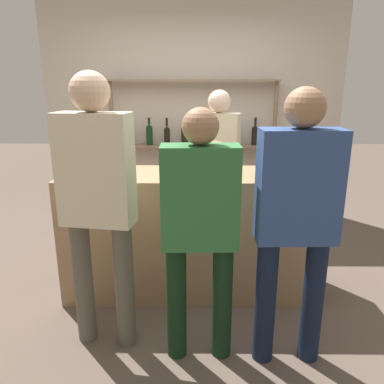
# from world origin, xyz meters

# --- Properties ---
(ground_plane) EXTENTS (16.00, 16.00, 0.00)m
(ground_plane) POSITION_xyz_m (0.00, 0.00, 0.00)
(ground_plane) COLOR brown
(bar_counter) EXTENTS (2.06, 0.60, 1.02)m
(bar_counter) POSITION_xyz_m (0.00, 0.00, 0.51)
(bar_counter) COLOR #997551
(bar_counter) RESTS_ON ground_plane
(back_wall) EXTENTS (3.66, 0.12, 2.80)m
(back_wall) POSITION_xyz_m (0.00, 1.90, 1.40)
(back_wall) COLOR beige
(back_wall) RESTS_ON ground_plane
(back_shelf) EXTENTS (2.03, 0.18, 1.75)m
(back_shelf) POSITION_xyz_m (0.01, 1.72, 1.15)
(back_shelf) COLOR #897056
(back_shelf) RESTS_ON ground_plane
(counter_bottle_0) EXTENTS (0.08, 0.08, 0.31)m
(counter_bottle_0) POSITION_xyz_m (0.73, -0.03, 1.14)
(counter_bottle_0) COLOR #0F1956
(counter_bottle_0) RESTS_ON bar_counter
(counter_bottle_1) EXTENTS (0.09, 0.09, 0.32)m
(counter_bottle_1) POSITION_xyz_m (0.55, -0.11, 1.15)
(counter_bottle_1) COLOR black
(counter_bottle_1) RESTS_ON bar_counter
(counter_bottle_2) EXTENTS (0.08, 0.08, 0.34)m
(counter_bottle_2) POSITION_xyz_m (0.84, -0.03, 1.15)
(counter_bottle_2) COLOR #0F1956
(counter_bottle_2) RESTS_ON bar_counter
(counter_bottle_3) EXTENTS (0.08, 0.08, 0.37)m
(counter_bottle_3) POSITION_xyz_m (-0.60, -0.14, 1.16)
(counter_bottle_3) COLOR brown
(counter_bottle_3) RESTS_ON bar_counter
(counter_bottle_4) EXTENTS (0.09, 0.09, 0.35)m
(counter_bottle_4) POSITION_xyz_m (-0.66, 0.04, 1.16)
(counter_bottle_4) COLOR black
(counter_bottle_4) RESTS_ON bar_counter
(counter_bottle_5) EXTENTS (0.09, 0.09, 0.36)m
(counter_bottle_5) POSITION_xyz_m (0.10, -0.14, 1.16)
(counter_bottle_5) COLOR black
(counter_bottle_5) RESTS_ON bar_counter
(wine_glass) EXTENTS (0.09, 0.09, 0.16)m
(wine_glass) POSITION_xyz_m (0.27, -0.08, 1.14)
(wine_glass) COLOR silver
(wine_glass) RESTS_ON bar_counter
(ice_bucket) EXTENTS (0.22, 0.22, 0.24)m
(ice_bucket) POSITION_xyz_m (0.13, 0.03, 1.14)
(ice_bucket) COLOR #846647
(ice_bucket) RESTS_ON bar_counter
(customer_right) EXTENTS (0.47, 0.22, 1.69)m
(customer_right) POSITION_xyz_m (0.61, -0.85, 0.99)
(customer_right) COLOR #121C33
(customer_right) RESTS_ON ground_plane
(server_behind_counter) EXTENTS (0.44, 0.30, 1.65)m
(server_behind_counter) POSITION_xyz_m (0.25, 0.76, 0.98)
(server_behind_counter) COLOR #575347
(server_behind_counter) RESTS_ON ground_plane
(customer_center) EXTENTS (0.45, 0.21, 1.59)m
(customer_center) POSITION_xyz_m (0.05, -0.82, 0.92)
(customer_center) COLOR black
(customer_center) RESTS_ON ground_plane
(customer_left) EXTENTS (0.47, 0.26, 1.78)m
(customer_left) POSITION_xyz_m (-0.58, -0.69, 1.05)
(customer_left) COLOR #575347
(customer_left) RESTS_ON ground_plane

